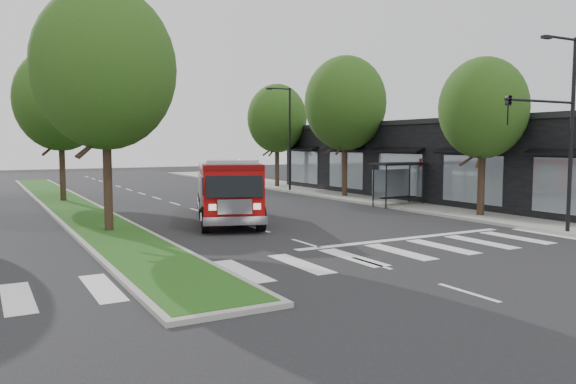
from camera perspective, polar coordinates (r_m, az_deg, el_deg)
ground at (r=21.23m, az=1.82°, el=-5.26°), size 140.00×140.00×0.00m
sidewalk_right at (r=36.52m, az=10.64°, el=-0.92°), size 5.00×80.00×0.15m
median at (r=36.43m, az=-21.44°, el=-1.19°), size 3.00×50.00×0.15m
storefront_row at (r=39.38m, az=15.75°, el=2.94°), size 8.00×30.00×5.00m
bus_shelter at (r=34.12m, az=11.00°, el=1.98°), size 3.20×1.60×2.61m
tree_right_near at (r=29.91m, az=19.23°, el=8.03°), size 4.40×4.40×8.05m
tree_right_mid at (r=39.00m, az=5.85°, el=8.95°), size 5.60×5.60×9.72m
tree_right_far at (r=47.50m, az=-1.13°, el=7.47°), size 5.00×5.00×8.73m
tree_median_near at (r=24.58m, az=-18.13°, el=11.84°), size 5.80×5.80×10.16m
tree_median_far at (r=38.32m, az=-22.15°, el=8.68°), size 5.60×5.60×9.72m
streetlight_right_near at (r=24.96m, az=25.76°, el=6.54°), size 4.08×0.22×8.00m
streetlight_right_far at (r=43.40m, az=0.01°, el=5.91°), size 2.11×0.20×8.00m
fire_engine at (r=27.25m, az=-6.16°, el=0.08°), size 5.29×9.15×3.04m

